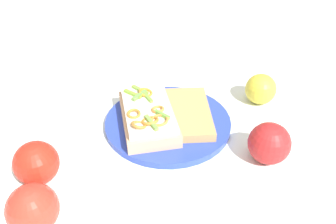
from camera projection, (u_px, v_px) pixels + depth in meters
ground_plane at (168, 125)px, 0.74m from camera, size 2.00×2.00×0.00m
plate at (168, 122)px, 0.73m from camera, size 0.26×0.26×0.01m
sandwich at (148, 115)px, 0.71m from camera, size 0.19×0.11×0.05m
bread_slice_side at (188, 114)px, 0.73m from camera, size 0.19×0.13×0.02m
apple_0 at (261, 89)px, 0.79m from camera, size 0.10×0.10×0.07m
apple_1 at (33, 209)px, 0.51m from camera, size 0.09×0.09×0.08m
apple_2 at (36, 163)px, 0.59m from camera, size 0.10×0.10×0.08m
apple_3 at (269, 143)px, 0.63m from camera, size 0.11×0.11×0.08m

